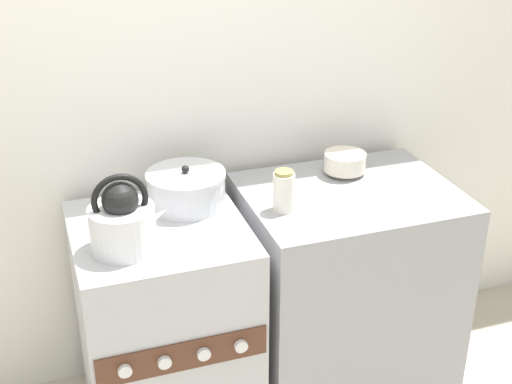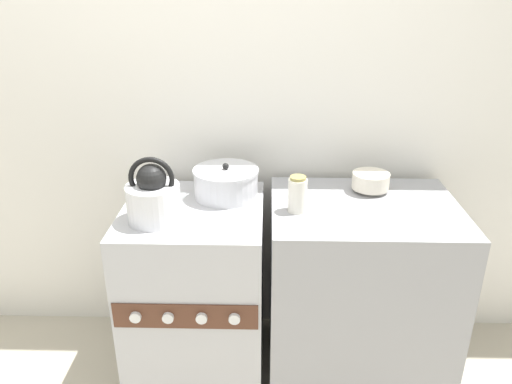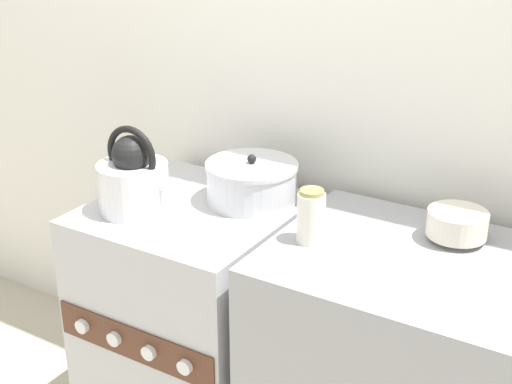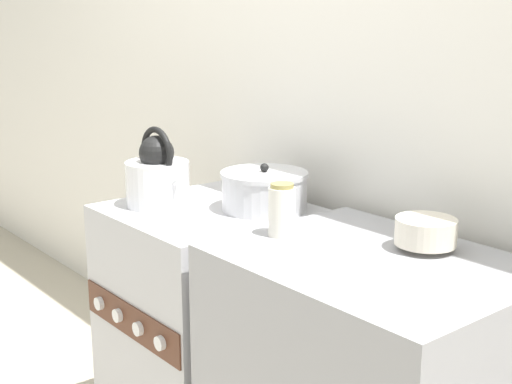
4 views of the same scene
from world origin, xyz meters
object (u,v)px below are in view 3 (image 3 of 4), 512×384
Objects in this scene: kettle at (134,180)px; storage_jar at (311,216)px; stove at (196,323)px; enamel_bowl at (457,224)px; cooking_pot at (252,182)px.

kettle is 1.78× the size of storage_jar.
enamel_bowl reaches higher than stove.
storage_jar reaches higher than stove.
stove is 5.19× the size of enamel_bowl.
storage_jar is at bearing -7.18° from stove.
stove is 3.13× the size of kettle.
enamel_bowl is at bearing 1.85° from cooking_pot.
storage_jar is at bearing 5.38° from kettle.
kettle reaches higher than enamel_bowl.
enamel_bowl is 0.39m from storage_jar.
cooking_pot is 1.77× the size of enamel_bowl.
stove is 5.58× the size of storage_jar.
kettle is at bearing -137.44° from cooking_pot.
enamel_bowl is at bearing 32.25° from storage_jar.
stove is at bearing 39.57° from kettle.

